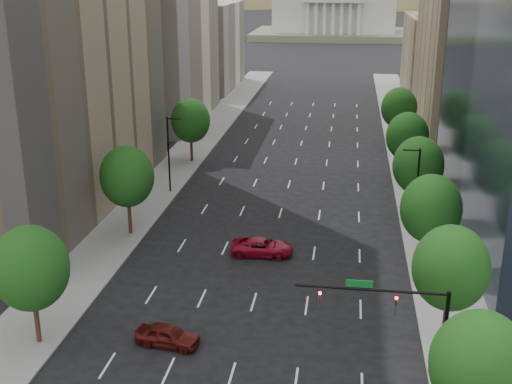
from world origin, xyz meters
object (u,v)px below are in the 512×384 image
at_px(capitol, 334,14).
at_px(traffic_signal, 404,316).
at_px(car_red_far, 262,247).
at_px(car_maroon, 168,335).

bearing_deg(capitol, traffic_signal, -87.26).
bearing_deg(traffic_signal, capitol, 92.74).
relative_size(traffic_signal, car_red_far, 1.61).
relative_size(traffic_signal, car_maroon, 2.01).
xyz_separation_m(capitol, car_red_far, (-0.52, -200.74, -7.79)).
bearing_deg(capitol, car_maroon, -91.32).
relative_size(traffic_signal, capitol, 0.15).
height_order(traffic_signal, capitol, capitol).
distance_m(car_maroon, car_red_far, 16.62).
height_order(traffic_signal, car_maroon, traffic_signal).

